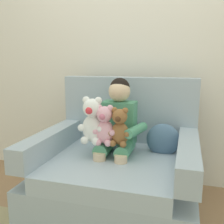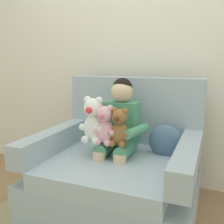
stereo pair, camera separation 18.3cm
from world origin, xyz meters
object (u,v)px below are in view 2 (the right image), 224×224
(seated_child, at_px, (119,126))
(plush_brown, at_px, (119,128))
(plush_pink, at_px, (105,126))
(plush_white, at_px, (93,121))
(armchair, at_px, (119,173))
(throw_pillow, at_px, (166,142))

(seated_child, xyz_separation_m, plush_brown, (0.06, -0.14, 0.03))
(seated_child, height_order, plush_brown, seated_child)
(seated_child, xyz_separation_m, plush_pink, (-0.05, -0.15, 0.03))
(seated_child, bearing_deg, plush_white, -140.13)
(armchair, distance_m, plush_pink, 0.42)
(seated_child, relative_size, throw_pillow, 3.17)
(armchair, height_order, plush_white, armchair)
(plush_white, height_order, throw_pillow, plush_white)
(plush_brown, xyz_separation_m, plush_white, (-0.21, 0.00, 0.03))
(seated_child, height_order, plush_pink, seated_child)
(plush_pink, bearing_deg, seated_child, 78.52)
(seated_child, bearing_deg, plush_pink, -112.35)
(seated_child, xyz_separation_m, plush_white, (-0.15, -0.14, 0.06))
(plush_pink, height_order, throw_pillow, plush_pink)
(plush_brown, bearing_deg, seated_child, 105.37)
(plush_white, distance_m, throw_pillow, 0.58)
(armchair, distance_m, plush_brown, 0.40)
(seated_child, relative_size, plush_brown, 2.95)
(armchair, xyz_separation_m, plush_brown, (0.04, -0.10, 0.39))
(plush_brown, relative_size, plush_white, 0.81)
(armchair, bearing_deg, seated_child, 113.07)
(plush_pink, height_order, plush_white, plush_white)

